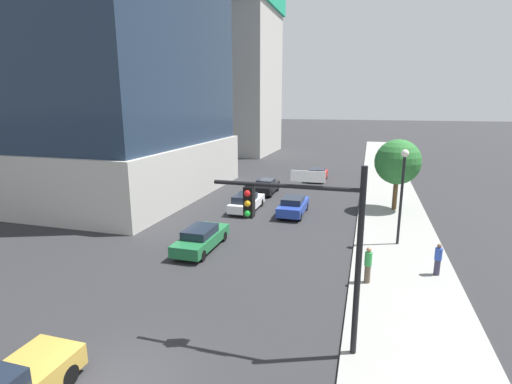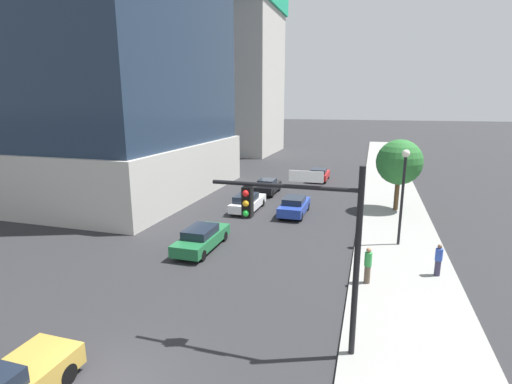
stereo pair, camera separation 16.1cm
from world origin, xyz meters
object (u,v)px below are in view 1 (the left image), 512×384
car_red (317,174)px  pedestrian_green_shirt (368,265)px  construction_building (236,66)px  car_blue (293,206)px  street_tree (398,162)px  car_white (246,202)px  car_green (201,238)px  car_black (266,186)px  street_lamp (402,183)px  pedestrian_blue_shirt (438,259)px  traffic_light_pole (310,229)px

car_red → pedestrian_green_shirt: pedestrian_green_shirt is taller
construction_building → car_blue: bearing=-64.5°
street_tree → car_white: street_tree is taller
construction_building → car_green: 48.09m
pedestrian_green_shirt → car_blue: bearing=117.7°
car_blue → car_black: (-3.79, 6.19, -0.00)m
street_lamp → pedestrian_green_shirt: bearing=-106.2°
pedestrian_green_shirt → street_lamp: bearing=73.8°
street_lamp → car_red: 20.39m
car_green → car_white: car_white is taller
pedestrian_blue_shirt → car_blue: bearing=135.1°
street_tree → car_white: bearing=-164.3°
car_black → pedestrian_green_shirt: size_ratio=2.31×
traffic_light_pole → street_tree: bearing=78.7°
car_red → car_white: bearing=-105.3°
car_white → car_red: size_ratio=1.13×
car_red → pedestrian_green_shirt: bearing=-77.2°
construction_building → pedestrian_green_shirt: construction_building is taller
car_green → pedestrian_blue_shirt: pedestrian_blue_shirt is taller
car_white → construction_building: bearing=110.4°
construction_building → car_blue: construction_building is taller
street_tree → car_black: size_ratio=1.38×
car_white → pedestrian_green_shirt: bearing=-48.8°
pedestrian_blue_shirt → construction_building: bearing=120.2°
traffic_light_pole → car_blue: 17.03m
street_lamp → traffic_light_pole: bearing=-107.8°
car_red → street_lamp: bearing=-68.8°
car_blue → car_white: (-3.79, 0.05, -0.01)m
street_tree → car_red: 13.47m
construction_building → car_black: bearing=-65.8°
car_black → pedestrian_blue_shirt: size_ratio=2.52×
car_blue → pedestrian_green_shirt: 12.04m
construction_building → traffic_light_pole: construction_building is taller
traffic_light_pole → construction_building: bearing=111.7°
car_red → pedestrian_blue_shirt: bearing=-68.7°
pedestrian_blue_shirt → street_lamp: bearing=111.6°
street_tree → car_black: street_tree is taller
pedestrian_green_shirt → car_red: bearing=102.8°
pedestrian_blue_shirt → car_black: bearing=130.1°
street_tree → pedestrian_green_shirt: size_ratio=3.19×
car_white → car_blue: bearing=-0.8°
street_tree → car_green: (-11.29, -11.83, -3.25)m
pedestrian_green_shirt → car_white: bearing=131.2°
car_black → pedestrian_blue_shirt: 19.64m
car_blue → pedestrian_green_shirt: bearing=-62.3°
traffic_light_pole → pedestrian_blue_shirt: bearing=54.7°
street_tree → pedestrian_green_shirt: bearing=-97.8°
street_lamp → car_green: street_lamp is taller
street_tree → car_blue: street_tree is taller
street_tree → car_black: (-11.29, 2.97, -3.22)m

